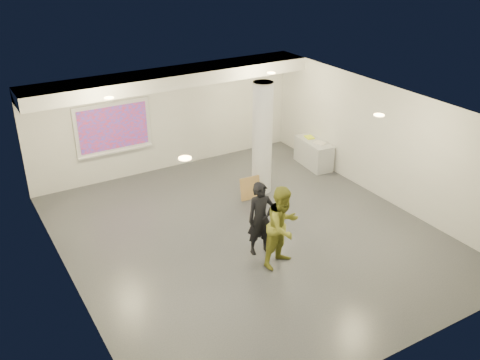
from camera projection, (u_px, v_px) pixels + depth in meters
floor at (249, 235)px, 12.42m from camera, size 8.00×9.00×0.01m
ceiling at (250, 111)px, 11.12m from camera, size 8.00×9.00×0.01m
wall_back at (167, 119)px, 15.26m from camera, size 8.00×0.01×3.00m
wall_front at (401, 283)px, 8.28m from camera, size 8.00×0.01×3.00m
wall_left at (66, 223)px, 9.93m from camera, size 0.01×9.00×3.00m
wall_right at (383, 142)px, 13.61m from camera, size 0.01×9.00×3.00m
soffit_band at (172, 78)px, 14.26m from camera, size 8.00×1.10×0.36m
downlight_nw at (109, 98)px, 12.06m from camera, size 0.22×0.22×0.02m
downlight_ne at (271, 73)px, 14.08m from camera, size 0.22×0.22×0.02m
downlight_sw at (185, 158)px, 8.96m from camera, size 0.22×0.22×0.02m
downlight_se at (379, 115)px, 10.98m from camera, size 0.22×0.22×0.02m
column at (262, 139)px, 13.86m from camera, size 0.52×0.52×3.00m
projection_screen at (113, 128)px, 14.48m from camera, size 2.10×0.13×1.42m
credenza at (314, 153)px, 15.82m from camera, size 0.68×1.38×0.78m
papers_stack at (320, 143)px, 15.50m from camera, size 0.36×0.41×0.02m
postit_pad at (309, 137)px, 15.90m from camera, size 0.28×0.35×0.03m
cardboard_back at (250, 188)px, 13.94m from camera, size 0.56×0.18×0.60m
cardboard_front at (252, 189)px, 14.02m from camera, size 0.45×0.20×0.48m
woman at (261, 219)px, 11.43m from camera, size 0.66×0.48×1.66m
man at (283, 226)px, 11.01m from camera, size 1.02×0.89×1.79m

